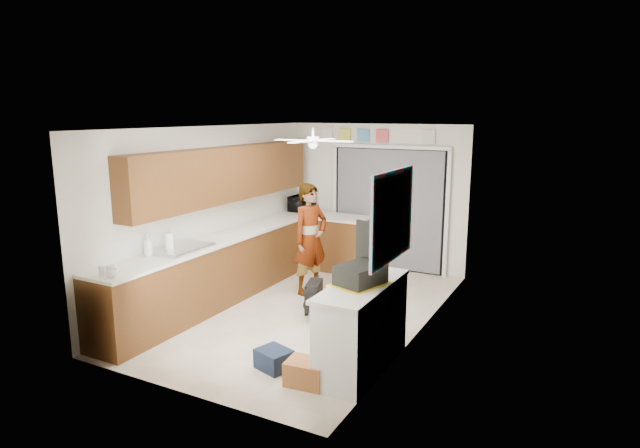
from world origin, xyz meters
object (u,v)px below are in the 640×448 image
at_px(soap_bottle, 148,245).
at_px(suitcase, 360,274).
at_px(navy_crate, 274,359).
at_px(man, 310,239).
at_px(microwave, 302,203).
at_px(dog, 314,295).
at_px(paper_towel_roll, 169,242).
at_px(cup, 112,273).
at_px(cardboard_box, 307,373).

relative_size(soap_bottle, suitcase, 0.59).
distance_m(navy_crate, man, 2.60).
xyz_separation_m(microwave, suitcase, (2.62, -3.38, -0.03)).
bearing_deg(soap_bottle, dog, 42.30).
relative_size(microwave, paper_towel_roll, 2.06).
xyz_separation_m(suitcase, man, (-1.63, 1.89, -0.21)).
bearing_deg(navy_crate, suitcase, 29.77).
relative_size(suitcase, man, 0.29).
distance_m(microwave, man, 1.80).
relative_size(soap_bottle, cup, 2.52).
height_order(microwave, dog, microwave).
relative_size(paper_towel_roll, cardboard_box, 0.60).
distance_m(microwave, dog, 2.72).
bearing_deg(dog, cup, -136.73).
xyz_separation_m(cup, cardboard_box, (2.15, 0.46, -0.86)).
height_order(suitcase, dog, suitcase).
xyz_separation_m(paper_towel_roll, cardboard_box, (2.37, -0.65, -0.94)).
relative_size(paper_towel_roll, navy_crate, 0.69).
distance_m(microwave, suitcase, 4.28).
height_order(paper_towel_roll, dog, paper_towel_roll).
bearing_deg(dog, paper_towel_roll, -159.92).
relative_size(cup, man, 0.07).
bearing_deg(suitcase, microwave, 144.67).
bearing_deg(navy_crate, paper_towel_roll, 164.67).
xyz_separation_m(navy_crate, man, (-0.84, 2.34, 0.73)).
xyz_separation_m(soap_bottle, navy_crate, (1.98, -0.24, -0.98)).
xyz_separation_m(suitcase, cardboard_box, (-0.32, -0.58, -0.92)).
bearing_deg(cardboard_box, suitcase, 61.24).
height_order(microwave, man, man).
bearing_deg(man, cardboard_box, -131.74).
distance_m(paper_towel_roll, dog, 2.05).
distance_m(cardboard_box, navy_crate, 0.49).
xyz_separation_m(cup, navy_crate, (1.68, 0.59, -0.88)).
xyz_separation_m(paper_towel_roll, dog, (1.49, 1.14, -0.82)).
bearing_deg(paper_towel_roll, microwave, 88.83).
distance_m(paper_towel_roll, cardboard_box, 2.63).
relative_size(cup, navy_crate, 0.32).
bearing_deg(navy_crate, soap_bottle, 173.15).
bearing_deg(microwave, soap_bottle, 175.09).
xyz_separation_m(soap_bottle, suitcase, (2.77, 0.22, -0.04)).
bearing_deg(paper_towel_roll, suitcase, -1.45).
xyz_separation_m(microwave, paper_towel_roll, (-0.07, -3.31, -0.02)).
relative_size(paper_towel_roll, dog, 0.40).
relative_size(soap_bottle, cardboard_box, 0.71).
bearing_deg(soap_bottle, navy_crate, -6.85).
bearing_deg(cardboard_box, man, 117.94).
distance_m(cup, man, 3.06).
xyz_separation_m(cardboard_box, navy_crate, (-0.47, 0.13, -0.02)).
xyz_separation_m(microwave, navy_crate, (1.83, -3.83, -0.97)).
relative_size(soap_bottle, navy_crate, 0.82).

